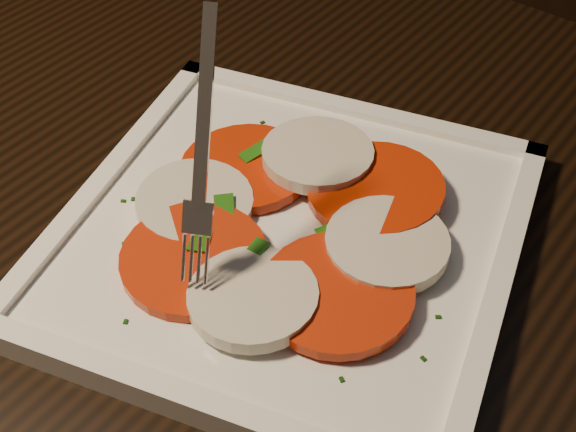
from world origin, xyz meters
The scene contains 4 objects.
table centered at (0.17, -0.12, 0.65)m, with size 1.28×0.93×0.75m.
plate centered at (0.19, -0.12, 0.76)m, with size 0.30×0.30×0.01m, color white.
caprese_salad centered at (0.19, -0.12, 0.77)m, with size 0.24×0.24×0.02m.
fork centered at (0.15, -0.16, 0.86)m, with size 0.04×0.09×0.14m, color white, non-canonical shape.
Camera 1 is at (0.38, -0.45, 1.16)m, focal length 50.00 mm.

